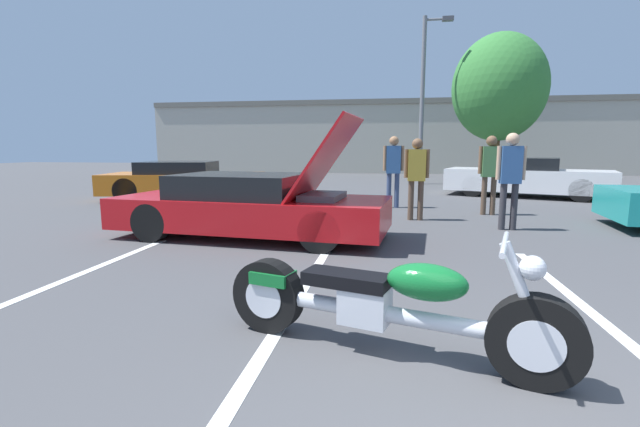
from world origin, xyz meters
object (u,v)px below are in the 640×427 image
(light_pole, at_px, (425,93))
(spectator_by_show_car, at_px, (393,165))
(show_car_hood_open, at_px, (252,206))
(spectator_near_motorcycle, at_px, (511,172))
(parked_car_left_row, at_px, (184,181))
(tree_background, at_px, (499,88))
(parked_car_mid_left_row, at_px, (525,178))
(spectator_far_lot, at_px, (490,168))
(spectator_midground, at_px, (417,172))
(motorcycle, at_px, (384,305))

(light_pole, relative_size, spectator_by_show_car, 3.75)
(show_car_hood_open, height_order, spectator_near_motorcycle, show_car_hood_open)
(parked_car_left_row, distance_m, spectator_by_show_car, 6.21)
(tree_background, distance_m, spectator_near_motorcycle, 11.74)
(parked_car_mid_left_row, bearing_deg, tree_background, 107.27)
(spectator_by_show_car, distance_m, spectator_far_lot, 2.33)
(spectator_near_motorcycle, relative_size, spectator_by_show_car, 0.99)
(tree_background, distance_m, show_car_hood_open, 14.68)
(light_pole, height_order, spectator_midground, light_pole)
(motorcycle, relative_size, spectator_by_show_car, 1.40)
(tree_background, bearing_deg, parked_car_left_row, -144.07)
(spectator_by_show_car, bearing_deg, spectator_far_lot, -21.71)
(tree_background, bearing_deg, show_car_hood_open, -118.28)
(motorcycle, height_order, spectator_far_lot, spectator_far_lot)
(show_car_hood_open, bearing_deg, spectator_midground, 44.21)
(light_pole, bearing_deg, spectator_midground, -94.70)
(motorcycle, bearing_deg, parked_car_mid_left_row, 85.54)
(motorcycle, distance_m, parked_car_left_row, 10.73)
(spectator_by_show_car, bearing_deg, spectator_midground, -75.90)
(light_pole, height_order, spectator_near_motorcycle, light_pole)
(light_pole, xyz_separation_m, tree_background, (3.11, 0.74, 0.24))
(light_pole, bearing_deg, spectator_by_show_car, -99.29)
(light_pole, distance_m, spectator_far_lot, 9.00)
(parked_car_mid_left_row, xyz_separation_m, parked_car_left_row, (-10.27, -2.43, -0.04))
(motorcycle, relative_size, parked_car_left_row, 0.53)
(light_pole, relative_size, parked_car_mid_left_row, 1.35)
(spectator_far_lot, bearing_deg, tree_background, 76.65)
(motorcycle, distance_m, spectator_by_show_car, 8.10)
(show_car_hood_open, xyz_separation_m, spectator_midground, (2.87, 2.27, 0.48))
(parked_car_left_row, distance_m, spectator_far_lot, 8.48)
(spectator_far_lot, bearing_deg, parked_car_mid_left_row, 64.32)
(parked_car_mid_left_row, bearing_deg, light_pole, 142.79)
(tree_background, relative_size, spectator_by_show_car, 3.44)
(motorcycle, bearing_deg, light_pole, 101.14)
(motorcycle, bearing_deg, spectator_by_show_car, 105.35)
(spectator_midground, bearing_deg, parked_car_left_row, 157.93)
(tree_background, bearing_deg, motorcycle, -105.14)
(spectator_midground, bearing_deg, light_pole, 85.30)
(tree_background, relative_size, spectator_midground, 3.63)
(light_pole, xyz_separation_m, spectator_midground, (-0.78, -9.55, -2.76))
(parked_car_left_row, distance_m, spectator_near_motorcycle, 8.99)
(tree_background, bearing_deg, spectator_near_motorcycle, -101.39)
(show_car_hood_open, distance_m, parked_car_mid_left_row, 9.86)
(motorcycle, xyz_separation_m, spectator_far_lot, (2.26, 7.20, 0.70))
(motorcycle, distance_m, parked_car_mid_left_row, 12.07)
(light_pole, distance_m, parked_car_left_row, 10.59)
(parked_car_mid_left_row, bearing_deg, motorcycle, -90.70)
(light_pole, bearing_deg, show_car_hood_open, -107.17)
(show_car_hood_open, xyz_separation_m, parked_car_left_row, (-3.74, 4.95, 0.02))
(parked_car_mid_left_row, height_order, parked_car_left_row, parked_car_mid_left_row)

